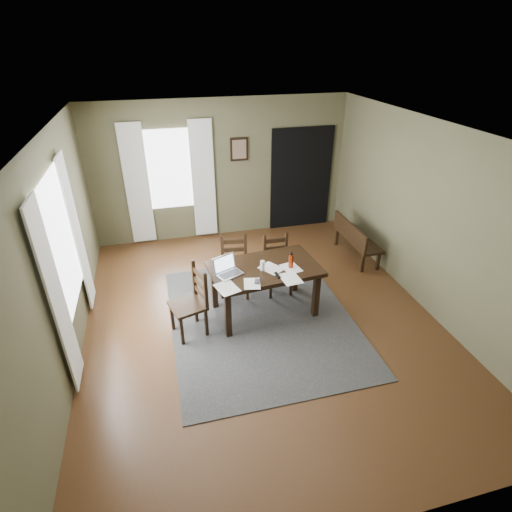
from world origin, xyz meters
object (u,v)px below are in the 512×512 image
object	(u,v)px
chair_back_left	(235,267)
laptop	(227,269)
chair_end	(191,302)
water_bottle	(291,261)
dining_table	(265,273)
bench	(355,237)
chair_back_right	(277,265)

from	to	relation	value
chair_back_left	laptop	world-z (taller)	laptop
chair_end	chair_back_left	bearing A→B (deg)	119.32
chair_end	water_bottle	bearing A→B (deg)	77.34
laptop	dining_table	bearing A→B (deg)	-21.17
dining_table	laptop	xyz separation A→B (m)	(-0.55, -0.03, 0.16)
chair_end	chair_back_left	distance (m)	1.11
bench	laptop	bearing A→B (deg)	115.47
chair_back_right	water_bottle	distance (m)	0.75
dining_table	laptop	distance (m)	0.57
chair_end	laptop	xyz separation A→B (m)	(0.54, 0.17, 0.35)
dining_table	chair_back_left	distance (m)	0.71
chair_back_left	chair_back_right	bearing A→B (deg)	0.49
water_bottle	bench	bearing A→B (deg)	37.65
chair_back_left	laptop	distance (m)	0.76
dining_table	bench	world-z (taller)	dining_table
chair_back_right	laptop	distance (m)	1.12
chair_end	chair_back_right	xyz separation A→B (m)	(1.45, 0.72, -0.03)
chair_back_left	laptop	size ratio (longest dim) A/B	2.24
chair_back_right	water_bottle	bearing A→B (deg)	-88.91
chair_end	laptop	world-z (taller)	chair_end
laptop	water_bottle	world-z (taller)	same
dining_table	chair_end	world-z (taller)	chair_end
laptop	water_bottle	xyz separation A→B (m)	(0.91, -0.07, 0.05)
bench	water_bottle	bearing A→B (deg)	127.65
chair_end	chair_back_right	size ratio (longest dim) A/B	1.07
dining_table	chair_end	distance (m)	1.12
water_bottle	chair_back_left	bearing A→B (deg)	133.91
dining_table	water_bottle	size ratio (longest dim) A/B	6.80
laptop	chair_back_left	bearing A→B (deg)	45.60
chair_back_right	water_bottle	size ratio (longest dim) A/B	3.95
chair_back_right	bench	size ratio (longest dim) A/B	0.76
bench	water_bottle	distance (m)	2.21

